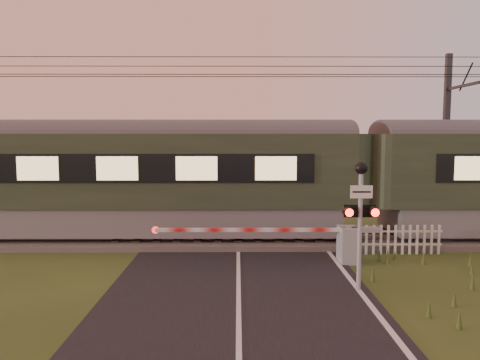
{
  "coord_description": "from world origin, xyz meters",
  "views": [
    {
      "loc": [
        -0.02,
        -9.08,
        3.55
      ],
      "look_at": [
        0.04,
        3.2,
        2.37
      ],
      "focal_mm": 35.0,
      "sensor_mm": 36.0,
      "label": 1
    }
  ],
  "objects_px": {
    "crossing_signal": "(361,203)",
    "picket_fence": "(395,239)",
    "catenary_mast": "(447,138)",
    "train": "(363,177)",
    "boom_gate": "(337,242)"
  },
  "relations": [
    {
      "from": "train",
      "to": "picket_fence",
      "type": "xyz_separation_m",
      "value": [
        0.5,
        -1.89,
        -1.71
      ]
    },
    {
      "from": "crossing_signal",
      "to": "picket_fence",
      "type": "relative_size",
      "value": 1.05
    },
    {
      "from": "train",
      "to": "catenary_mast",
      "type": "bearing_deg",
      "value": 30.69
    },
    {
      "from": "boom_gate",
      "to": "catenary_mast",
      "type": "height_order",
      "value": "catenary_mast"
    },
    {
      "from": "boom_gate",
      "to": "picket_fence",
      "type": "relative_size",
      "value": 2.27
    },
    {
      "from": "train",
      "to": "catenary_mast",
      "type": "xyz_separation_m",
      "value": [
        3.75,
        2.22,
        1.29
      ]
    },
    {
      "from": "crossing_signal",
      "to": "picket_fence",
      "type": "xyz_separation_m",
      "value": [
        1.95,
        3.31,
        -1.59
      ]
    },
    {
      "from": "boom_gate",
      "to": "crossing_signal",
      "type": "bearing_deg",
      "value": -90.4
    },
    {
      "from": "crossing_signal",
      "to": "catenary_mast",
      "type": "relative_size",
      "value": 0.45
    },
    {
      "from": "boom_gate",
      "to": "crossing_signal",
      "type": "distance_m",
      "value": 2.86
    },
    {
      "from": "train",
      "to": "crossing_signal",
      "type": "relative_size",
      "value": 13.54
    },
    {
      "from": "boom_gate",
      "to": "picket_fence",
      "type": "distance_m",
      "value": 2.12
    },
    {
      "from": "picket_fence",
      "to": "crossing_signal",
      "type": "bearing_deg",
      "value": -120.5
    },
    {
      "from": "crossing_signal",
      "to": "catenary_mast",
      "type": "bearing_deg",
      "value": 55.02
    },
    {
      "from": "boom_gate",
      "to": "crossing_signal",
      "type": "xyz_separation_m",
      "value": [
        -0.02,
        -2.45,
        1.48
      ]
    }
  ]
}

